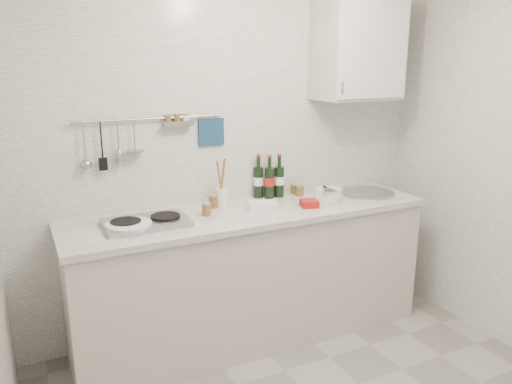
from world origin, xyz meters
TOP-DOWN VIEW (x-y plane):
  - back_wall at (0.00, 1.40)m, footprint 3.00×0.02m
  - counter at (0.01, 1.10)m, footprint 2.44×0.64m
  - wall_rail at (-0.60, 1.37)m, footprint 0.98×0.09m
  - wall_cabinet at (0.90, 1.22)m, footprint 0.60×0.38m
  - plate_stack_hob at (-0.82, 1.06)m, footprint 0.28×0.28m
  - plate_stack_sink at (0.58, 1.06)m, footprint 0.23×0.22m
  - wine_bottles at (0.25, 1.32)m, footprint 0.22×0.12m
  - butter_dish at (0.07, 1.06)m, footprint 0.21×0.15m
  - strawberry_punnet at (0.38, 0.99)m, footprint 0.14×0.14m
  - utensil_crock at (-0.15, 1.25)m, footprint 0.08×0.08m
  - jar_a at (-0.21, 1.26)m, footprint 0.06×0.06m
  - jar_b at (0.47, 1.33)m, footprint 0.06×0.06m
  - jar_c at (0.47, 1.27)m, footprint 0.07×0.07m
  - jar_d at (-0.31, 1.11)m, footprint 0.06×0.06m

SIDE VIEW (x-z plane):
  - counter at x=0.01m, z-range -0.05..0.92m
  - plate_stack_hob at x=-0.82m, z-range 0.92..0.96m
  - strawberry_punnet at x=0.38m, z-range 0.92..0.97m
  - butter_dish at x=0.07m, z-range 0.92..0.98m
  - jar_b at x=0.47m, z-range 0.92..1.00m
  - jar_c at x=0.47m, z-range 0.92..1.00m
  - plate_stack_sink at x=0.58m, z-range 0.92..1.01m
  - jar_d at x=-0.31m, z-range 0.92..1.00m
  - jar_a at x=-0.21m, z-range 0.92..1.01m
  - utensil_crock at x=-0.15m, z-range 0.83..1.16m
  - wine_bottles at x=0.25m, z-range 0.92..1.23m
  - back_wall at x=0.00m, z-range 0.00..2.50m
  - wall_rail at x=-0.60m, z-range 1.26..1.60m
  - wall_cabinet at x=0.90m, z-range 1.60..2.30m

